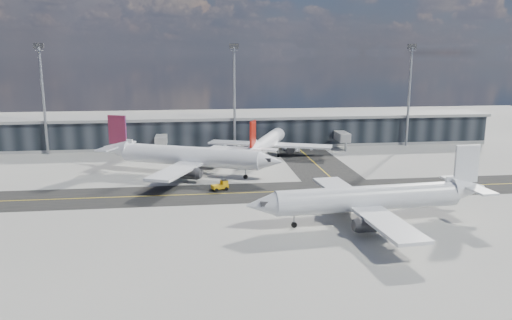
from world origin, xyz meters
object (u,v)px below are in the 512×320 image
Objects in this scene: airliner_near at (371,198)px; baggage_tug at (221,185)px; airliner_redtail at (268,142)px; airliner_af at (188,156)px; service_van at (291,148)px.

airliner_near reaches higher than baggage_tug.
airliner_redtail is 10.56× the size of baggage_tug.
airliner_near is (29.05, -35.62, -0.23)m from airliner_af.
airliner_redtail is 6.11× the size of service_van.
baggage_tug is (-22.53, 21.83, -2.93)m from airliner_near.
airliner_near is 31.51m from baggage_tug.
airliner_af is 15.58m from baggage_tug.
baggage_tug is 0.58× the size of service_van.
airliner_af is 1.10× the size of airliner_redtail.
airliner_near is 11.46× the size of baggage_tug.
airliner_af is 36.79m from service_van.
airliner_af is 11.58× the size of baggage_tug.
airliner_near is at bearing 24.72° from baggage_tug.
airliner_redtail is 10.03m from service_van.
airliner_near is (8.56, -53.26, 0.17)m from airliner_redtail.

